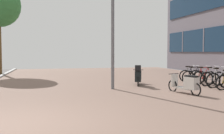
{
  "coord_description": "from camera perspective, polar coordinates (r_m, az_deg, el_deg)",
  "views": [
    {
      "loc": [
        0.77,
        -6.0,
        1.63
      ],
      "look_at": [
        2.51,
        1.28,
        1.2
      ],
      "focal_mm": 41.75,
      "sensor_mm": 36.0,
      "label": 1
    }
  ],
  "objects": [
    {
      "name": "ground",
      "position": [
        6.26,
        -7.08,
        -12.03
      ],
      "size": [
        21.0,
        40.0,
        0.13
      ],
      "color": "black"
    },
    {
      "name": "bicycle_rack_03",
      "position": [
        12.86,
        22.48,
        -2.66
      ],
      "size": [
        1.35,
        0.48,
        0.99
      ],
      "color": "black",
      "rests_on": "ground"
    },
    {
      "name": "bicycle_rack_04",
      "position": [
        13.45,
        21.19,
        -2.37
      ],
      "size": [
        1.37,
        0.48,
        1.0
      ],
      "color": "black",
      "rests_on": "ground"
    },
    {
      "name": "bicycle_rack_05",
      "position": [
        13.97,
        19.5,
        -2.18
      ],
      "size": [
        1.35,
        0.48,
        0.96
      ],
      "color": "black",
      "rests_on": "ground"
    },
    {
      "name": "bicycle_rack_06",
      "position": [
        14.44,
        17.51,
        -2.0
      ],
      "size": [
        1.3,
        0.48,
        0.94
      ],
      "color": "black",
      "rests_on": "ground"
    },
    {
      "name": "bicycle_rack_07",
      "position": [
        15.09,
        16.79,
        -1.78
      ],
      "size": [
        1.22,
        0.48,
        0.92
      ],
      "color": "black",
      "rests_on": "ground"
    },
    {
      "name": "scooter_near",
      "position": [
        10.53,
        16.1,
        -3.55
      ],
      "size": [
        0.74,
        1.68,
        0.77
      ],
      "color": "black",
      "rests_on": "ground"
    },
    {
      "name": "scooter_mid",
      "position": [
        12.84,
        5.73,
        -1.95
      ],
      "size": [
        0.86,
        1.66,
        1.03
      ],
      "color": "black",
      "rests_on": "ground"
    },
    {
      "name": "lamp_post",
      "position": [
        11.53,
        0.15,
        12.01
      ],
      "size": [
        0.2,
        0.52,
        6.1
      ],
      "color": "slate",
      "rests_on": "ground"
    }
  ]
}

